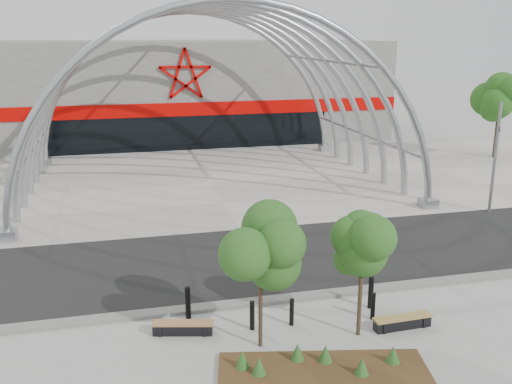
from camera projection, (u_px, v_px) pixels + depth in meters
The scene contains 18 objects.
ground at pixel (284, 297), 19.25m from camera, with size 140.00×140.00×0.00m, color #999994.
road at pixel (259, 258), 22.53m from camera, with size 140.00×7.00×0.02m, color black.
forecourt at pixel (210, 183), 33.75m from camera, with size 60.00×17.00×0.04m, color #A29D92.
kerb at pixel (286, 298), 19.00m from camera, with size 60.00×0.50×0.12m, color slate.
arena_building at pixel (175, 88), 49.48m from camera, with size 34.00×15.24×8.00m.
vault_canopy at pixel (210, 183), 33.75m from camera, with size 20.80×15.80×20.36m.
planting_bed at pixel (320, 366), 15.00m from camera, with size 5.73×2.78×0.58m.
signal_pole at pixel (495, 156), 27.62m from camera, with size 0.31×0.77×5.47m.
street_tree_0 at pixel (261, 259), 15.53m from camera, with size 1.61×1.61×3.68m.
street_tree_1 at pixel (362, 253), 16.15m from camera, with size 1.52×1.52×3.61m.
bench_0 at pixel (183, 328), 16.84m from camera, with size 1.84×0.80×0.38m.
bench_1 at pixel (402, 322), 17.17m from camera, with size 1.84×0.47×0.38m.
bollard_0 at pixel (188, 303), 17.70m from camera, with size 0.17×0.17×1.04m, color black.
bollard_1 at pixel (292, 312), 17.29m from camera, with size 0.14×0.14×0.86m, color black.
bollard_2 at pixel (252, 316), 17.02m from camera, with size 0.15×0.15×0.92m, color black.
bollard_3 at pixel (371, 293), 18.35m from camera, with size 0.17×0.17×1.07m, color black.
bollard_4 at pixel (373, 306), 17.65m from camera, with size 0.14×0.14×0.87m, color black.
bg_tree_1 at pixel (500, 98), 39.77m from camera, with size 2.70×2.70×5.91m.
Camera 1 is at (-5.12, -16.86, 8.59)m, focal length 40.00 mm.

